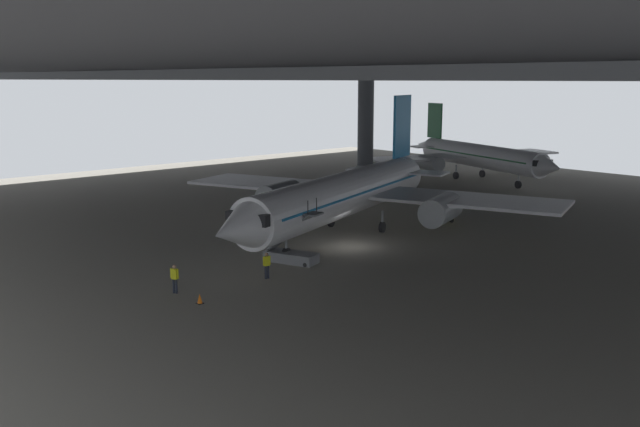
{
  "coord_description": "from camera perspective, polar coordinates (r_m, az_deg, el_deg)",
  "views": [
    {
      "loc": [
        36.4,
        -35.67,
        12.48
      ],
      "look_at": [
        -1.47,
        -1.39,
        2.49
      ],
      "focal_mm": 38.77,
      "sensor_mm": 36.0,
      "label": 1
    }
  ],
  "objects": [
    {
      "name": "crew_worker_by_stairs",
      "position": [
        43.92,
        -4.41,
        -4.16
      ],
      "size": [
        0.26,
        0.55,
        1.69
      ],
      "color": "#232838",
      "rests_on": "ground_plane"
    },
    {
      "name": "ground_plane",
      "position": [
        52.47,
        2.2,
        -2.7
      ],
      "size": [
        110.0,
        110.0,
        0.0
      ],
      "primitive_type": "plane",
      "color": "gray"
    },
    {
      "name": "airplane_distant",
      "position": [
        88.73,
        12.86,
        4.68
      ],
      "size": [
        27.67,
        27.38,
        9.22
      ],
      "color": "white",
      "rests_on": "ground_plane"
    },
    {
      "name": "boarding_stairs",
      "position": [
        47.77,
        -2.35,
        -3.19
      ],
      "size": [
        4.33,
        2.7,
        4.55
      ],
      "color": "slate",
      "rests_on": "ground_plane"
    },
    {
      "name": "hangar_structure",
      "position": [
        61.43,
        11.68,
        12.0
      ],
      "size": [
        121.0,
        99.0,
        14.34
      ],
      "color": "#4C4F54",
      "rests_on": "ground_plane"
    },
    {
      "name": "traffic_cone_orange",
      "position": [
        39.78,
        -9.9,
        -6.94
      ],
      "size": [
        0.36,
        0.36,
        0.6
      ],
      "color": "black",
      "rests_on": "ground_plane"
    },
    {
      "name": "airplane_main",
      "position": [
        55.83,
        2.18,
        1.66
      ],
      "size": [
        33.48,
        33.7,
        10.96
      ],
      "color": "white",
      "rests_on": "ground_plane"
    },
    {
      "name": "crew_worker_near_nose",
      "position": [
        41.72,
        -11.91,
        -5.15
      ],
      "size": [
        0.49,
        0.36,
        1.74
      ],
      "color": "#232838",
      "rests_on": "ground_plane"
    },
    {
      "name": "baggage_tug",
      "position": [
        61.63,
        9.95,
        -0.28
      ],
      "size": [
        1.35,
        2.24,
        0.9
      ],
      "color": "yellow",
      "rests_on": "ground_plane"
    }
  ]
}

